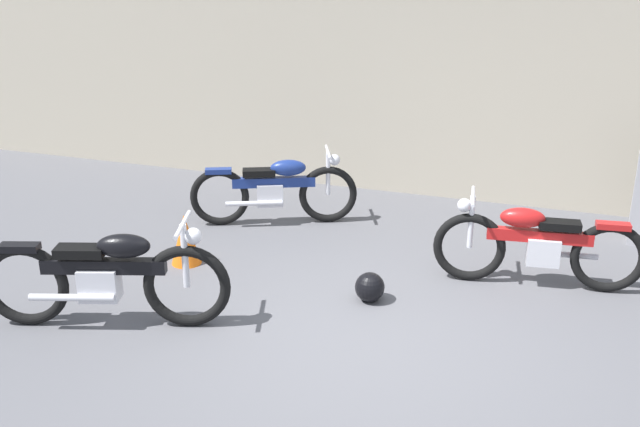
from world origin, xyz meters
name	(u,v)px	position (x,y,z in m)	size (l,w,h in m)	color
ground_plane	(365,342)	(0.00, 0.00, 0.00)	(40.00, 40.00, 0.00)	#56565B
building_wall	(456,79)	(0.00, 4.18, 1.57)	(18.00, 0.30, 3.14)	#B2A893
helmet	(370,287)	(-0.18, 0.77, 0.14)	(0.29, 0.29, 0.29)	black
traffic_cone	(185,239)	(-2.27, 0.97, 0.28)	(0.32, 0.32, 0.55)	orange
motorcycle_red	(537,244)	(1.28, 1.64, 0.44)	(2.04, 0.60, 0.92)	black
motorcycle_blue	(275,189)	(-1.82, 2.39, 0.44)	(1.89, 0.97, 0.91)	black
motorcycle_black	(107,277)	(-2.24, -0.45, 0.48)	(2.13, 0.92, 0.99)	black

